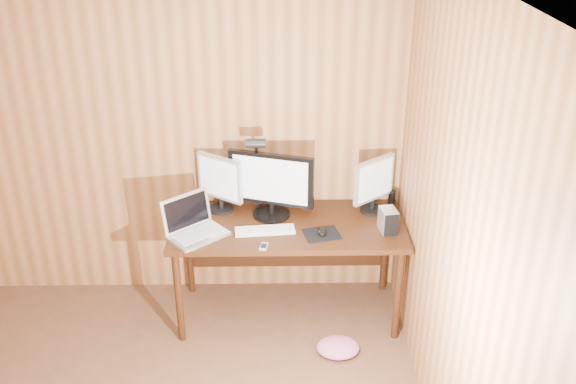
{
  "coord_description": "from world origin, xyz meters",
  "views": [
    {
      "loc": [
        0.87,
        -2.2,
        2.92
      ],
      "look_at": [
        0.93,
        1.58,
        1.02
      ],
      "focal_mm": 40.0,
      "sensor_mm": 36.0,
      "label": 1
    }
  ],
  "objects_px": {
    "laptop": "(193,225)",
    "keyboard": "(265,230)",
    "monitor_right": "(374,184)",
    "desk_lamp": "(256,161)",
    "monitor_left": "(220,182)",
    "speaker": "(392,198)",
    "mouse": "(322,232)",
    "phone": "(264,246)",
    "monitor_center": "(271,184)",
    "hard_drive": "(388,220)",
    "desk": "(288,234)"
  },
  "relations": [
    {
      "from": "laptop",
      "to": "keyboard",
      "type": "height_order",
      "value": "laptop"
    },
    {
      "from": "speaker",
      "to": "desk",
      "type": "bearing_deg",
      "value": -165.32
    },
    {
      "from": "speaker",
      "to": "desk_lamp",
      "type": "distance_m",
      "value": 1.02
    },
    {
      "from": "keyboard",
      "to": "mouse",
      "type": "distance_m",
      "value": 0.38
    },
    {
      "from": "laptop",
      "to": "mouse",
      "type": "bearing_deg",
      "value": -41.86
    },
    {
      "from": "laptop",
      "to": "hard_drive",
      "type": "distance_m",
      "value": 1.3
    },
    {
      "from": "hard_drive",
      "to": "desk_lamp",
      "type": "xyz_separation_m",
      "value": [
        -0.88,
        0.34,
        0.29
      ]
    },
    {
      "from": "phone",
      "to": "speaker",
      "type": "bearing_deg",
      "value": 42.73
    },
    {
      "from": "monitor_left",
      "to": "monitor_right",
      "type": "bearing_deg",
      "value": 31.98
    },
    {
      "from": "mouse",
      "to": "speaker",
      "type": "height_order",
      "value": "speaker"
    },
    {
      "from": "monitor_center",
      "to": "monitor_right",
      "type": "bearing_deg",
      "value": 21.11
    },
    {
      "from": "keyboard",
      "to": "desk_lamp",
      "type": "distance_m",
      "value": 0.49
    },
    {
      "from": "desk_lamp",
      "to": "desk",
      "type": "bearing_deg",
      "value": -23.13
    },
    {
      "from": "keyboard",
      "to": "phone",
      "type": "height_order",
      "value": "keyboard"
    },
    {
      "from": "laptop",
      "to": "phone",
      "type": "bearing_deg",
      "value": -61.3
    },
    {
      "from": "monitor_right",
      "to": "desk_lamp",
      "type": "relative_size",
      "value": 0.68
    },
    {
      "from": "laptop",
      "to": "hard_drive",
      "type": "bearing_deg",
      "value": -39.43
    },
    {
      "from": "hard_drive",
      "to": "laptop",
      "type": "bearing_deg",
      "value": 171.3
    },
    {
      "from": "speaker",
      "to": "monitor_center",
      "type": "bearing_deg",
      "value": -170.45
    },
    {
      "from": "hard_drive",
      "to": "phone",
      "type": "height_order",
      "value": "hard_drive"
    },
    {
      "from": "desk",
      "to": "monitor_left",
      "type": "height_order",
      "value": "monitor_left"
    },
    {
      "from": "monitor_center",
      "to": "desk_lamp",
      "type": "bearing_deg",
      "value": 150.55
    },
    {
      "from": "desk",
      "to": "monitor_right",
      "type": "xyz_separation_m",
      "value": [
        0.6,
        0.1,
        0.34
      ]
    },
    {
      "from": "monitor_right",
      "to": "hard_drive",
      "type": "height_order",
      "value": "monitor_right"
    },
    {
      "from": "mouse",
      "to": "desk_lamp",
      "type": "relative_size",
      "value": 0.18
    },
    {
      "from": "monitor_left",
      "to": "keyboard",
      "type": "relative_size",
      "value": 1.01
    },
    {
      "from": "laptop",
      "to": "desk_lamp",
      "type": "distance_m",
      "value": 0.63
    },
    {
      "from": "desk_lamp",
      "to": "monitor_right",
      "type": "bearing_deg",
      "value": 9.38
    },
    {
      "from": "laptop",
      "to": "keyboard",
      "type": "bearing_deg",
      "value": -37.82
    },
    {
      "from": "desk",
      "to": "phone",
      "type": "height_order",
      "value": "phone"
    },
    {
      "from": "mouse",
      "to": "desk_lamp",
      "type": "distance_m",
      "value": 0.67
    },
    {
      "from": "keyboard",
      "to": "hard_drive",
      "type": "distance_m",
      "value": 0.83
    },
    {
      "from": "monitor_center",
      "to": "monitor_left",
      "type": "height_order",
      "value": "monitor_center"
    },
    {
      "from": "mouse",
      "to": "phone",
      "type": "height_order",
      "value": "mouse"
    },
    {
      "from": "keyboard",
      "to": "mouse",
      "type": "bearing_deg",
      "value": -12.42
    },
    {
      "from": "monitor_right",
      "to": "mouse",
      "type": "height_order",
      "value": "monitor_right"
    },
    {
      "from": "phone",
      "to": "monitor_left",
      "type": "bearing_deg",
      "value": 132.02
    },
    {
      "from": "hard_drive",
      "to": "phone",
      "type": "xyz_separation_m",
      "value": [
        -0.83,
        -0.2,
        -0.07
      ]
    },
    {
      "from": "monitor_center",
      "to": "monitor_left",
      "type": "bearing_deg",
      "value": -175.89
    },
    {
      "from": "desk",
      "to": "phone",
      "type": "xyz_separation_m",
      "value": [
        -0.16,
        -0.38,
        0.13
      ]
    },
    {
      "from": "monitor_left",
      "to": "speaker",
      "type": "xyz_separation_m",
      "value": [
        1.23,
        0.06,
        -0.17
      ]
    },
    {
      "from": "monitor_left",
      "to": "desk",
      "type": "bearing_deg",
      "value": 17.81
    },
    {
      "from": "phone",
      "to": "monitor_center",
      "type": "bearing_deg",
      "value": 94.38
    },
    {
      "from": "monitor_left",
      "to": "hard_drive",
      "type": "relative_size",
      "value": 2.59
    },
    {
      "from": "desk",
      "to": "monitor_center",
      "type": "bearing_deg",
      "value": 155.45
    },
    {
      "from": "desk",
      "to": "laptop",
      "type": "xyz_separation_m",
      "value": [
        -0.63,
        -0.19,
        0.19
      ]
    },
    {
      "from": "monitor_center",
      "to": "laptop",
      "type": "bearing_deg",
      "value": -137.63
    },
    {
      "from": "laptop",
      "to": "speaker",
      "type": "relative_size",
      "value": 4.02
    },
    {
      "from": "mouse",
      "to": "speaker",
      "type": "distance_m",
      "value": 0.68
    },
    {
      "from": "monitor_left",
      "to": "monitor_right",
      "type": "height_order",
      "value": "monitor_left"
    }
  ]
}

